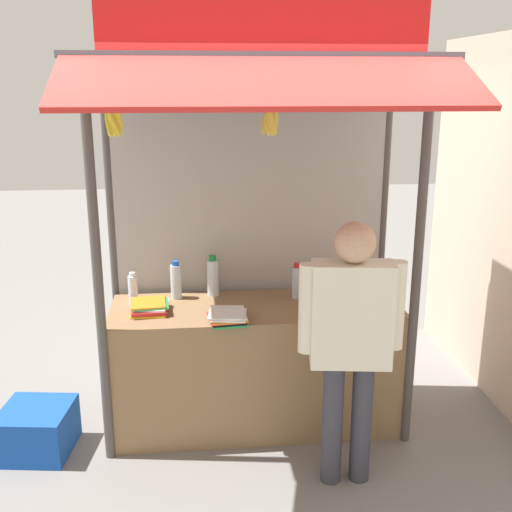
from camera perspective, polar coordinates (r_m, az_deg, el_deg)
name	(u,v)px	position (r m, az deg, el deg)	size (l,w,h in m)	color
ground_plane	(256,421)	(4.50, 0.00, -14.98)	(20.00, 20.00, 0.00)	slate
stall_counter	(256,365)	(4.30, 0.00, -10.05)	(1.93, 0.66, 0.86)	olive
stall_structure	(255,182)	(4.01, -0.13, 6.89)	(2.13, 1.48, 2.81)	#4C4742
water_bottle_back_left	(176,281)	(4.28, -7.42, -2.29)	(0.08, 0.08, 0.27)	silver
water_bottle_center	(133,289)	(4.22, -11.31, -3.05)	(0.06, 0.06, 0.22)	silver
water_bottle_rear_center	(297,282)	(4.26, 3.81, -2.38)	(0.07, 0.07, 0.25)	silver
water_bottle_right	(213,277)	(4.31, -4.01, -1.93)	(0.08, 0.08, 0.29)	silver
magazine_stack_mid_right	(149,307)	(4.08, -9.84, -4.68)	(0.26, 0.26, 0.07)	yellow
magazine_stack_back_right	(228,317)	(3.87, -2.64, -5.63)	(0.26, 0.27, 0.07)	green
magazine_stack_far_left	(335,300)	(4.18, 7.32, -4.08)	(0.22, 0.25, 0.06)	black
magazine_stack_mid_left	(380,297)	(4.30, 11.39, -3.78)	(0.24, 0.26, 0.05)	white
banana_bunch_inner_right	(114,121)	(3.45, -13.01, 12.04)	(0.10, 0.10, 0.31)	#332D23
banana_bunch_rightmost	(270,121)	(3.45, 1.28, 12.38)	(0.11, 0.11, 0.31)	#332D23
vendor_person	(351,332)	(3.52, 8.77, -6.94)	(0.60, 0.25, 1.59)	#383842
plastic_crate	(37,430)	(4.35, -19.58, -14.89)	(0.43, 0.43, 0.30)	#194CB2
neighbour_wall	(510,223)	(4.83, 22.47, 2.85)	(0.20, 2.40, 2.64)	beige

